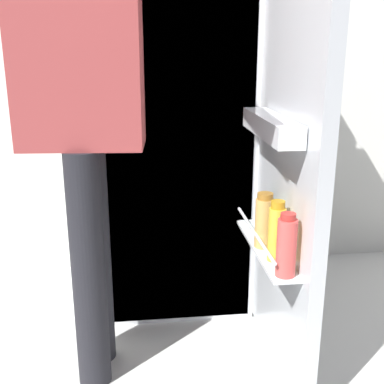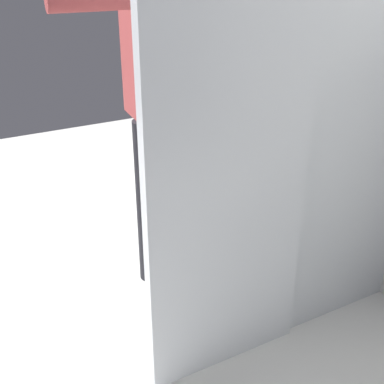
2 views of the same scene
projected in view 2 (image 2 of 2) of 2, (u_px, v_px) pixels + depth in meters
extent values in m
plane|color=silver|center=(200.00, 306.00, 2.48)|extent=(5.88, 5.88, 0.00)
cube|color=silver|center=(377.00, 25.00, 2.30)|extent=(4.40, 0.10, 2.56)
cube|color=silver|center=(306.00, 123.00, 2.33)|extent=(0.68, 0.63, 1.72)
cube|color=white|center=(251.00, 134.00, 2.20)|extent=(0.64, 0.01, 1.68)
cube|color=white|center=(259.00, 142.00, 2.24)|extent=(0.60, 0.09, 0.01)
cube|color=silver|center=(230.00, 183.00, 1.77)|extent=(0.05, 0.67, 1.65)
cube|color=white|center=(217.00, 256.00, 1.99)|extent=(0.10, 0.56, 0.01)
cylinder|color=silver|center=(212.00, 239.00, 1.99)|extent=(0.01, 0.54, 0.01)
cube|color=white|center=(220.00, 153.00, 1.79)|extent=(0.09, 0.47, 0.07)
cylinder|color=green|center=(234.00, 235.00, 1.98)|extent=(0.05, 0.05, 0.15)
cylinder|color=#195B28|center=(235.00, 216.00, 1.94)|extent=(0.04, 0.04, 0.02)
cylinder|color=#DB4C47|center=(163.00, 251.00, 1.84)|extent=(0.06, 0.06, 0.19)
cylinder|color=#B22D28|center=(162.00, 226.00, 1.79)|extent=(0.05, 0.05, 0.02)
cylinder|color=gold|center=(191.00, 243.00, 1.89)|extent=(0.06, 0.06, 0.19)
cylinder|color=#BC8419|center=(191.00, 219.00, 1.84)|extent=(0.05, 0.05, 0.03)
cylinder|color=tan|center=(216.00, 235.00, 1.95)|extent=(0.07, 0.07, 0.18)
cylinder|color=#996623|center=(217.00, 212.00, 1.90)|extent=(0.06, 0.06, 0.02)
cylinder|color=red|center=(269.00, 138.00, 2.16)|extent=(0.09, 0.09, 0.08)
cylinder|color=black|center=(175.00, 199.00, 2.56)|extent=(0.12, 0.12, 0.88)
cylinder|color=black|center=(148.00, 204.00, 2.51)|extent=(0.12, 0.12, 0.88)
cube|color=#9E3D3D|center=(157.00, 51.00, 2.20)|extent=(0.42, 0.25, 0.62)
cylinder|color=#9E3D3D|center=(199.00, 52.00, 2.28)|extent=(0.08, 0.08, 0.59)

